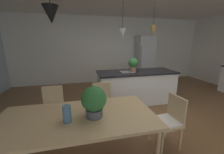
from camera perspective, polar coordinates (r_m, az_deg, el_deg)
ground_plane at (r=3.40m, az=13.02°, el=-16.42°), size 10.00×8.40×0.04m
wall_back_kitchen at (r=6.03m, az=0.00°, el=11.03°), size 10.00×0.12×2.70m
dining_table at (r=2.01m, az=-14.02°, el=-16.89°), size 2.10×1.03×0.73m
chair_far_right at (r=2.90m, az=-4.03°, el=-10.60°), size 0.42×0.42×0.87m
chair_far_left at (r=2.93m, az=-23.14°, el=-11.56°), size 0.43×0.43×0.87m
chair_kitchen_end at (r=2.50m, az=22.42°, el=-16.08°), size 0.43×0.43×0.87m
kitchen_island at (r=4.00m, az=9.85°, el=-3.87°), size 2.19×0.83×0.91m
refrigerator at (r=6.13m, az=13.26°, el=7.17°), size 0.71×0.67×1.95m
pendant_over_table at (r=1.69m, az=-24.00°, el=22.73°), size 0.17×0.17×0.82m
pendant_over_island_main at (r=3.67m, az=4.40°, el=17.69°), size 0.17×0.17×0.91m
pendant_over_island_aux at (r=4.01m, az=16.76°, el=17.96°), size 0.17×0.17×0.84m
potted_plant_on_island at (r=3.81m, az=8.72°, el=5.39°), size 0.26×0.26×0.38m
potted_plant_on_table at (r=1.83m, az=-7.53°, el=-9.71°), size 0.33×0.33×0.42m
vase_on_dining_table at (r=1.84m, az=-18.19°, el=-14.34°), size 0.10×0.10×0.22m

